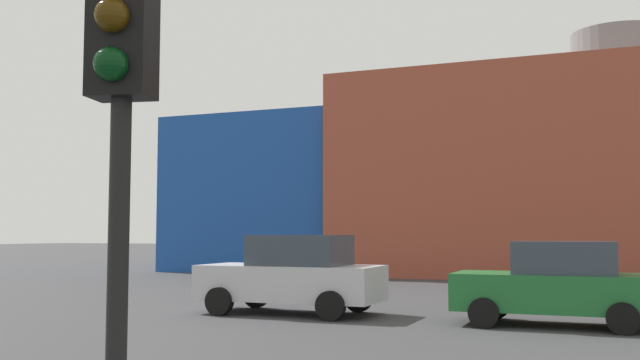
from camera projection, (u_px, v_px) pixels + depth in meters
building_backdrop at (621, 180)px, 31.61m from camera, size 42.22×10.95×10.89m
parked_car_0 at (293, 275)px, 16.63m from camera, size 4.24×2.08×1.84m
parked_car_1 at (557, 284)px, 14.45m from camera, size 3.96×1.94×1.72m
traffic_light_near_left at (120, 104)px, 4.09m from camera, size 0.40×0.39×3.56m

